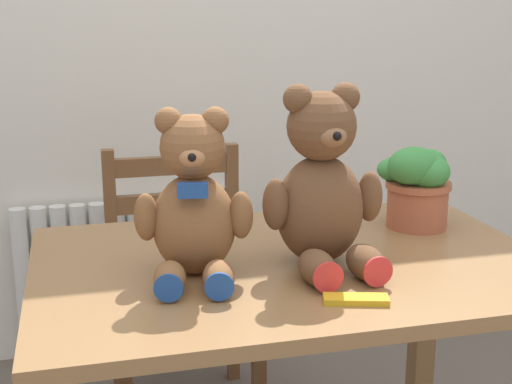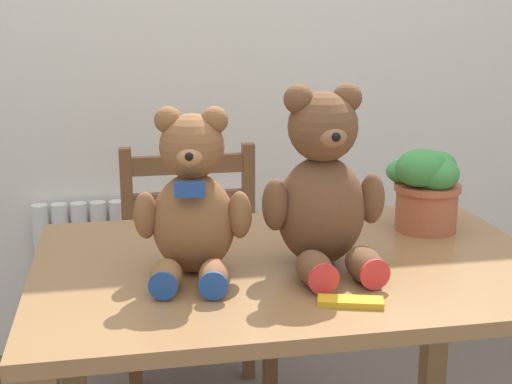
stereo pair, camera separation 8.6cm
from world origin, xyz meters
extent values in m
cube|color=silver|center=(0.00, 1.62, 1.30)|extent=(8.00, 0.04, 2.60)
cylinder|color=white|center=(-0.66, 1.55, 0.30)|extent=(0.06, 0.06, 0.61)
cylinder|color=white|center=(-0.59, 1.55, 0.30)|extent=(0.06, 0.06, 0.61)
cylinder|color=white|center=(-0.52, 1.55, 0.30)|extent=(0.06, 0.06, 0.61)
cylinder|color=white|center=(-0.45, 1.55, 0.30)|extent=(0.06, 0.06, 0.61)
cylinder|color=white|center=(-0.38, 1.55, 0.30)|extent=(0.06, 0.06, 0.61)
cylinder|color=white|center=(-0.31, 1.55, 0.30)|extent=(0.06, 0.06, 0.61)
cylinder|color=white|center=(-0.24, 1.55, 0.30)|extent=(0.06, 0.06, 0.61)
cylinder|color=white|center=(-0.17, 1.55, 0.30)|extent=(0.06, 0.06, 0.61)
cylinder|color=white|center=(-0.10, 1.55, 0.30)|extent=(0.06, 0.06, 0.61)
cylinder|color=white|center=(-0.03, 1.55, 0.30)|extent=(0.06, 0.06, 0.61)
cylinder|color=white|center=(0.04, 1.55, 0.30)|extent=(0.06, 0.06, 0.61)
cylinder|color=white|center=(0.11, 1.55, 0.30)|extent=(0.06, 0.06, 0.61)
cube|color=white|center=(-0.28, 1.55, 0.02)|extent=(0.83, 0.10, 0.04)
cube|color=olive|center=(0.00, 0.37, 0.75)|extent=(1.11, 0.75, 0.03)
cube|color=olive|center=(-0.50, 0.70, 0.37)|extent=(0.06, 0.06, 0.74)
cube|color=olive|center=(0.50, 0.70, 0.37)|extent=(0.06, 0.06, 0.74)
cube|color=brown|center=(-0.14, 1.07, 0.43)|extent=(0.45, 0.41, 0.03)
cube|color=brown|center=(0.06, 0.89, 0.21)|extent=(0.04, 0.04, 0.42)
cube|color=brown|center=(0.06, 1.26, 0.43)|extent=(0.04, 0.04, 0.86)
cube|color=brown|center=(-0.34, 1.26, 0.43)|extent=(0.04, 0.04, 0.86)
cube|color=brown|center=(-0.14, 1.26, 0.80)|extent=(0.37, 0.03, 0.06)
cube|color=brown|center=(-0.14, 1.26, 0.67)|extent=(0.37, 0.03, 0.06)
ellipsoid|color=brown|center=(-0.22, 0.35, 0.87)|extent=(0.19, 0.17, 0.21)
sphere|color=brown|center=(-0.22, 0.35, 1.03)|extent=(0.13, 0.13, 0.13)
sphere|color=brown|center=(-0.17, 0.34, 1.09)|extent=(0.05, 0.05, 0.05)
sphere|color=brown|center=(-0.26, 0.36, 1.09)|extent=(0.05, 0.05, 0.05)
ellipsoid|color=#B2794C|center=(-0.23, 0.30, 1.02)|extent=(0.06, 0.06, 0.04)
sphere|color=black|center=(-0.23, 0.28, 1.03)|extent=(0.02, 0.02, 0.02)
ellipsoid|color=brown|center=(-0.13, 0.31, 0.90)|extent=(0.06, 0.06, 0.10)
ellipsoid|color=brown|center=(-0.31, 0.35, 0.90)|extent=(0.06, 0.06, 0.10)
ellipsoid|color=brown|center=(-0.19, 0.23, 0.80)|extent=(0.08, 0.11, 0.06)
cylinder|color=#1E4793|center=(-0.20, 0.18, 0.80)|extent=(0.06, 0.02, 0.06)
ellipsoid|color=brown|center=(-0.28, 0.25, 0.80)|extent=(0.08, 0.11, 0.06)
cylinder|color=#1E4793|center=(-0.29, 0.20, 0.80)|extent=(0.06, 0.02, 0.06)
cube|color=#1E4793|center=(-0.23, 0.28, 0.96)|extent=(0.06, 0.03, 0.03)
ellipsoid|color=brown|center=(0.05, 0.35, 0.89)|extent=(0.20, 0.17, 0.23)
sphere|color=brown|center=(0.05, 0.35, 1.06)|extent=(0.15, 0.15, 0.15)
sphere|color=brown|center=(0.10, 0.35, 1.12)|extent=(0.06, 0.06, 0.06)
sphere|color=brown|center=(0.00, 0.35, 1.12)|extent=(0.06, 0.06, 0.06)
ellipsoid|color=#8C5F3F|center=(0.06, 0.29, 1.05)|extent=(0.06, 0.06, 0.05)
sphere|color=black|center=(0.06, 0.27, 1.06)|extent=(0.02, 0.02, 0.02)
ellipsoid|color=brown|center=(0.16, 0.33, 0.91)|extent=(0.06, 0.06, 0.11)
ellipsoid|color=brown|center=(-0.05, 0.32, 0.91)|extent=(0.06, 0.06, 0.11)
ellipsoid|color=brown|center=(0.11, 0.23, 0.80)|extent=(0.07, 0.12, 0.07)
cylinder|color=red|center=(0.11, 0.17, 0.80)|extent=(0.06, 0.01, 0.06)
ellipsoid|color=brown|center=(0.01, 0.22, 0.80)|extent=(0.07, 0.12, 0.07)
cylinder|color=red|center=(0.01, 0.17, 0.80)|extent=(0.06, 0.01, 0.06)
cylinder|color=#B25B3D|center=(0.37, 0.53, 0.83)|extent=(0.15, 0.15, 0.12)
cylinder|color=#B25B3D|center=(0.37, 0.53, 0.88)|extent=(0.16, 0.16, 0.02)
ellipsoid|color=#3D8E42|center=(0.40, 0.53, 0.93)|extent=(0.09, 0.08, 0.08)
ellipsoid|color=#3D8E42|center=(0.39, 0.56, 0.91)|extent=(0.10, 0.08, 0.10)
ellipsoid|color=#3D8E42|center=(0.33, 0.56, 0.91)|extent=(0.10, 0.10, 0.06)
ellipsoid|color=#3D8E42|center=(0.34, 0.50, 0.93)|extent=(0.13, 0.10, 0.09)
ellipsoid|color=#3D8E42|center=(0.38, 0.50, 0.92)|extent=(0.11, 0.11, 0.08)
cube|color=gold|center=(0.05, 0.12, 0.78)|extent=(0.13, 0.07, 0.01)
camera|label=1|loc=(-0.44, -1.02, 1.30)|focal=50.00mm
camera|label=2|loc=(-0.36, -1.04, 1.30)|focal=50.00mm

